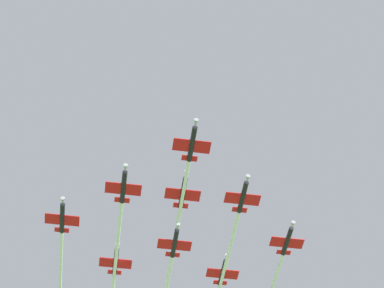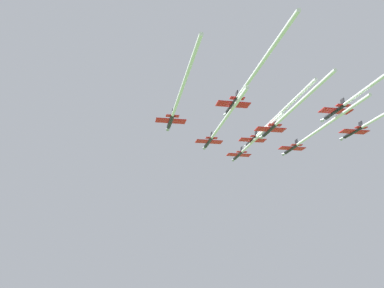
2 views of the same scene
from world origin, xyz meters
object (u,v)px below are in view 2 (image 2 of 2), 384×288
at_px(jet_lead, 248,146).
at_px(jet_center_rear, 371,122).
at_px(jet_starboard_trail, 245,86).
at_px(jet_starboard_outer, 177,103).
at_px(jet_port_outer, 266,127).
at_px(jet_port_trail, 283,118).
at_px(jet_tail_end, 356,96).
at_px(jet_port_inner, 217,130).
at_px(jet_starboard_inner, 309,137).

height_order(jet_lead, jet_center_rear, jet_center_rear).
bearing_deg(jet_starboard_trail, jet_starboard_outer, 139.59).
distance_m(jet_lead, jet_port_outer, 17.93).
distance_m(jet_center_rear, jet_port_trail, 30.59).
relative_size(jet_starboard_outer, jet_tail_end, 1.17).
bearing_deg(jet_port_trail, jet_starboard_trail, -138.63).
relative_size(jet_port_inner, jet_port_trail, 1.10).
height_order(jet_lead, jet_port_outer, jet_port_outer).
distance_m(jet_port_inner, jet_center_rear, 47.01).
bearing_deg(jet_lead, jet_port_outer, -90.00).
height_order(jet_port_outer, jet_center_rear, jet_center_rear).
relative_size(jet_center_rear, jet_starboard_trail, 0.89).
bearing_deg(jet_center_rear, jet_port_inner, 164.84).
bearing_deg(jet_lead, jet_port_trail, -90.00).
bearing_deg(jet_port_inner, jet_starboard_outer, -132.06).
distance_m(jet_center_rear, jet_starboard_trail, 48.57).
relative_size(jet_port_inner, jet_starboard_inner, 0.94).
bearing_deg(jet_starboard_outer, jet_port_inner, 47.94).
distance_m(jet_lead, jet_tail_end, 45.83).
xyz_separation_m(jet_port_inner, jet_starboard_trail, (10.84, 27.58, 1.05)).
bearing_deg(jet_port_inner, jet_starboard_trail, -90.00).
distance_m(jet_port_outer, jet_port_trail, 13.31).
bearing_deg(jet_lead, jet_port_inner, -135.71).
xyz_separation_m(jet_lead, jet_port_trail, (11.37, 28.92, -1.27)).
xyz_separation_m(jet_lead, jet_tail_end, (1.75, 45.79, 1.03)).
xyz_separation_m(jet_lead, jet_starboard_inner, (-8.15, 20.59, -1.07)).
bearing_deg(jet_tail_end, jet_port_inner, 136.70).
height_order(jet_center_rear, jet_tail_end, jet_tail_end).
bearing_deg(jet_port_outer, jet_starboard_outer, -155.78).
bearing_deg(jet_center_rear, jet_starboard_outer, -175.77).
xyz_separation_m(jet_starboard_inner, jet_port_trail, (19.52, 8.33, -0.20)).
xyz_separation_m(jet_port_trail, jet_starboard_trail, (18.94, 6.86, 2.06)).
bearing_deg(jet_starboard_inner, jet_lead, 133.06).
bearing_deg(jet_center_rear, jet_port_outer, 163.21).
bearing_deg(jet_port_inner, jet_port_outer, -11.80).
bearing_deg(jet_starboard_outer, jet_starboard_trail, -40.41).
height_order(jet_starboard_outer, jet_starboard_trail, jet_starboard_trail).
bearing_deg(jet_port_trail, jet_port_inner, 132.82).
height_order(jet_port_outer, jet_starboard_trail, jet_starboard_trail).
bearing_deg(jet_port_trail, jet_tail_end, -38.86).
height_order(jet_port_inner, jet_starboard_trail, jet_starboard_trail).
distance_m(jet_center_rear, jet_tail_end, 22.17).
bearing_deg(jet_starboard_inner, jet_starboard_outer, -161.32).
distance_m(jet_lead, jet_starboard_outer, 43.68).
distance_m(jet_port_inner, jet_port_outer, 15.48).
height_order(jet_lead, jet_starboard_outer, jet_starboard_outer).
height_order(jet_starboard_inner, jet_starboard_outer, jet_starboard_outer).
bearing_deg(jet_starboard_outer, jet_tail_end, -14.51).
relative_size(jet_port_inner, jet_port_outer, 0.93).
xyz_separation_m(jet_starboard_inner, jet_starboard_trail, (38.47, 15.19, 1.86)).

